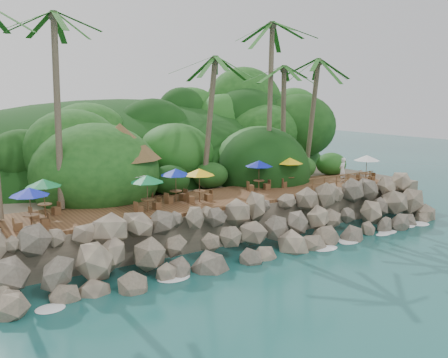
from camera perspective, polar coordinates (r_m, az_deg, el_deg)
ground at (r=26.65m, az=7.12°, el=-9.12°), size 140.00×140.00×0.00m
land_base at (r=39.53m, az=-7.91°, el=-1.24°), size 32.00×25.20×2.10m
jungle_hill at (r=46.52m, az=-11.81°, el=-0.98°), size 44.80×28.00×15.40m
seawall at (r=27.79m, az=4.51°, el=-5.78°), size 29.00×4.00×2.30m
terrace at (r=30.71m, az=-0.00°, el=-2.21°), size 26.00×5.00×0.20m
jungle_foliage at (r=38.87m, az=-7.24°, el=-3.00°), size 44.00×16.00×12.00m
foam_line at (r=26.85m, az=6.71°, el=-8.89°), size 25.20×0.80×0.06m
palms at (r=32.65m, az=-2.29°, el=16.00°), size 28.77×7.02×12.62m
palapa at (r=30.64m, az=-12.06°, el=4.34°), size 5.04×5.04×4.60m
dining_clusters at (r=29.17m, az=-3.39°, el=0.67°), size 24.90×5.06×2.01m
railing at (r=33.90m, az=13.71°, el=-0.12°), size 6.10×0.10×1.00m
waiter at (r=36.43m, az=13.71°, el=1.04°), size 0.74×0.57×1.79m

